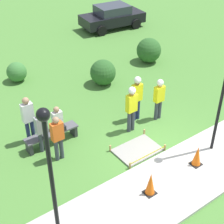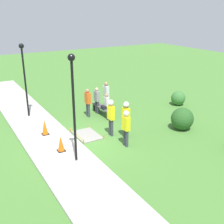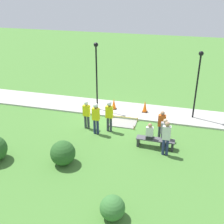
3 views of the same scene
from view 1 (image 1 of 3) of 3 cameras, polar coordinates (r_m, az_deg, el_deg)
The scene contains 18 objects.
ground_plane at distance 12.04m, azimuth 8.65°, elevation -6.83°, with size 60.00×60.00×0.00m, color #477A33.
sidewalk at distance 11.42m, azimuth 12.89°, elevation -9.71°, with size 28.00×2.42×0.10m.
wet_concrete_patch at distance 12.02m, azimuth 4.26°, elevation -6.32°, with size 1.60×1.14×0.25m.
traffic_cone_near_patch at distance 10.24m, azimuth 6.41°, elevation -11.74°, with size 0.34×0.34×0.77m.
traffic_cone_far_patch at distance 11.44m, azimuth 13.97°, elevation -7.09°, with size 0.34×0.34×0.72m.
park_bench at distance 12.30m, azimuth -9.98°, elevation -3.83°, with size 1.96×0.44×0.50m.
person_seated_on_bench at distance 12.16m, azimuth -9.00°, elevation -1.36°, with size 0.36×0.44×0.89m.
worker_supervisor at distance 13.16m, azimuth 7.84°, elevation 2.65°, with size 0.40×0.25×1.74m.
worker_assistant at distance 12.33m, azimuth 3.27°, elevation 1.17°, with size 0.40×0.27×1.87m.
worker_trainee at distance 12.98m, azimuth 4.17°, elevation 2.96°, with size 0.40×0.27×1.88m.
bystander_in_orange_shirt at distance 11.24m, azimuth -9.04°, elevation -3.96°, with size 0.40×0.22×1.69m.
bystander_in_gray_shirt at distance 12.16m, azimuth -13.76°, elevation -0.83°, with size 0.40×0.24×1.83m.
bystander_in_white_shirt at distance 11.72m, azimuth -11.62°, elevation -2.80°, with size 0.40×0.22×1.61m.
lamppost_far at distance 7.40m, azimuth -10.27°, elevation -8.90°, with size 0.28×0.28×4.14m.
parked_car_black at distance 22.62m, azimuth 0.05°, elevation 15.60°, with size 4.19×2.34×1.46m.
shrub_rounded_near at distance 15.74m, azimuth -1.52°, elevation 6.59°, with size 1.18×1.18×1.18m.
shrub_rounded_mid at distance 16.66m, azimuth -15.57°, elevation 6.43°, with size 0.93×0.93×0.93m.
shrub_rounded_far at distance 18.00m, azimuth 6.14°, elevation 10.16°, with size 1.27×1.27×1.27m.
Camera 1 is at (-6.81, -6.24, 7.72)m, focal length 55.00 mm.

